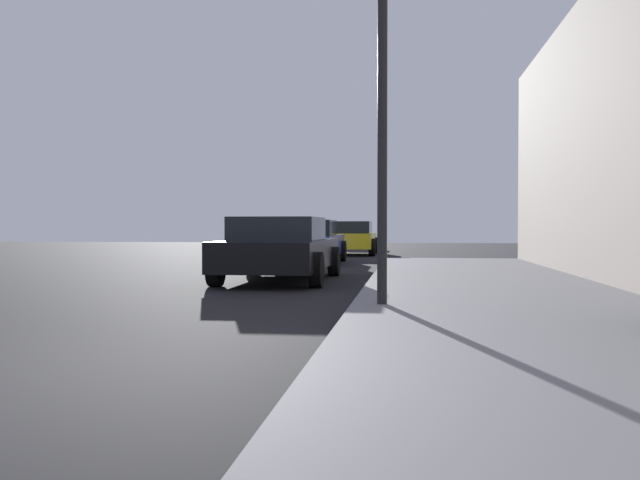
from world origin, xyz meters
name	(u,v)px	position (x,y,z in m)	size (l,w,h in m)	color
ground_plane	(10,387)	(0.00, 0.00, 0.00)	(80.00, 80.00, 0.00)	black
sidewalk	(626,395)	(4.00, 0.00, 0.07)	(4.00, 32.00, 0.15)	slate
street_lamp	(382,72)	(2.38, 3.95, 2.96)	(0.36, 0.36, 4.07)	black
car_black	(280,248)	(0.15, 8.98, 0.65)	(2.06, 4.51, 1.27)	black
car_blue	(307,241)	(-0.23, 15.25, 0.65)	(2.00, 4.12, 1.27)	#233899
car_yellow	(350,238)	(0.49, 21.57, 0.65)	(2.00, 4.19, 1.27)	yellow
car_green	(344,235)	(-0.55, 29.94, 0.65)	(2.05, 4.00, 1.27)	#196638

